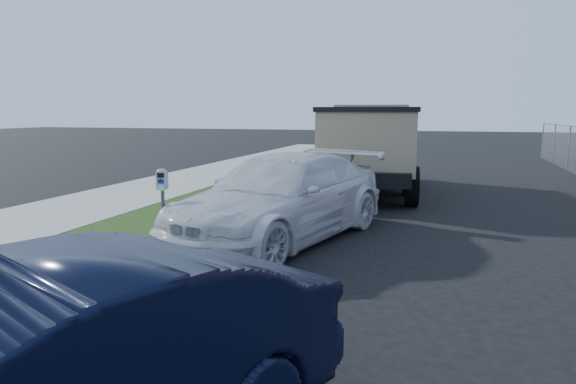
# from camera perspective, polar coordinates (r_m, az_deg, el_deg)

# --- Properties ---
(ground) EXTENTS (120.00, 120.00, 0.00)m
(ground) POSITION_cam_1_polar(r_m,az_deg,el_deg) (7.78, 7.83, -8.86)
(ground) COLOR black
(ground) RESTS_ON ground
(streetside) EXTENTS (6.12, 50.00, 0.15)m
(streetside) POSITION_cam_1_polar(r_m,az_deg,el_deg) (11.71, -18.41, -2.87)
(streetside) COLOR gray
(streetside) RESTS_ON ground
(parking_meter) EXTENTS (0.20, 0.15, 1.31)m
(parking_meter) POSITION_cam_1_polar(r_m,az_deg,el_deg) (8.76, -13.77, 0.17)
(parking_meter) COLOR #3F4247
(parking_meter) RESTS_ON ground
(white_wagon) EXTENTS (3.59, 5.82, 1.58)m
(white_wagon) POSITION_cam_1_polar(r_m,az_deg,el_deg) (9.59, -0.61, -0.55)
(white_wagon) COLOR silver
(white_wagon) RESTS_ON ground
(dump_truck) EXTENTS (3.27, 6.85, 2.59)m
(dump_truck) POSITION_cam_1_polar(r_m,az_deg,el_deg) (15.84, 8.99, 5.51)
(dump_truck) COLOR black
(dump_truck) RESTS_ON ground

